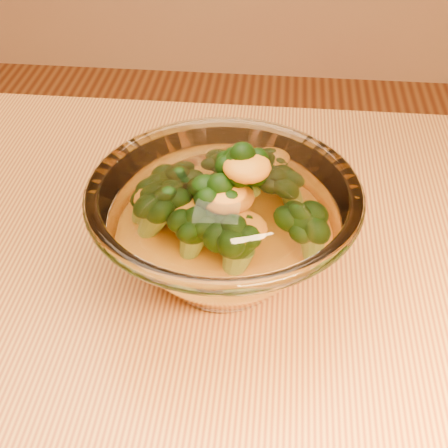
# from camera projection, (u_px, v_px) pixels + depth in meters

# --- Properties ---
(table) EXTENTS (1.20, 0.80, 0.75)m
(table) POSITION_uv_depth(u_px,v_px,m) (235.00, 397.00, 0.61)
(table) COLOR #C68D3B
(table) RESTS_ON ground
(glass_bowl) EXTENTS (0.24, 0.24, 0.11)m
(glass_bowl) POSITION_uv_depth(u_px,v_px,m) (224.00, 228.00, 0.57)
(glass_bowl) COLOR white
(glass_bowl) RESTS_ON table
(cheese_sauce) EXTENTS (0.14, 0.14, 0.04)m
(cheese_sauce) POSITION_uv_depth(u_px,v_px,m) (224.00, 247.00, 0.58)
(cheese_sauce) COLOR orange
(cheese_sauce) RESTS_ON glass_bowl
(broccoli_heap) EXTENTS (0.17, 0.16, 0.09)m
(broccoli_heap) POSITION_uv_depth(u_px,v_px,m) (224.00, 203.00, 0.56)
(broccoli_heap) COLOR black
(broccoli_heap) RESTS_ON cheese_sauce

